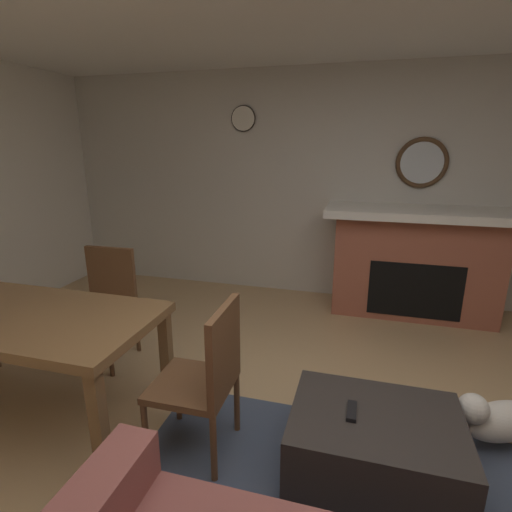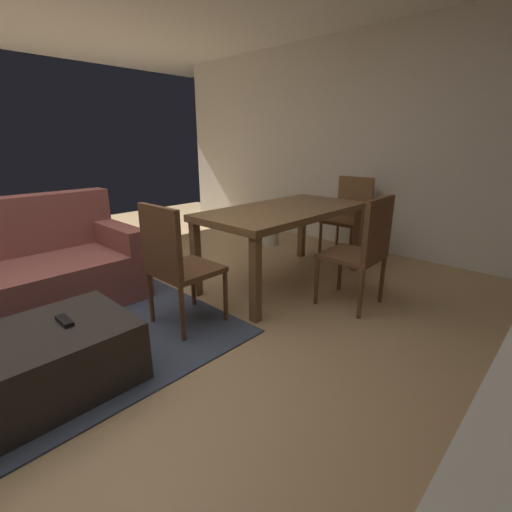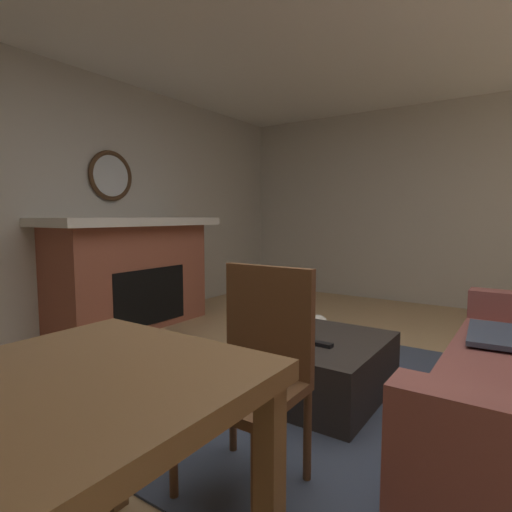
{
  "view_description": "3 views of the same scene",
  "coord_description": "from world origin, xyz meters",
  "px_view_note": "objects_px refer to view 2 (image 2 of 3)",
  "views": [
    {
      "loc": [
        -0.11,
        1.61,
        1.75
      ],
      "look_at": [
        0.58,
        -0.89,
        1.01
      ],
      "focal_mm": 27.51,
      "sensor_mm": 36.0,
      "label": 1
    },
    {
      "loc": [
        -0.69,
        -2.24,
        1.34
      ],
      "look_at": [
        0.58,
        -1.04,
        0.77
      ],
      "focal_mm": 25.01,
      "sensor_mm": 36.0,
      "label": 2
    },
    {
      "loc": [
        2.06,
        0.79,
        1.15
      ],
      "look_at": [
        0.04,
        -0.59,
        0.91
      ],
      "focal_mm": 28.64,
      "sensor_mm": 36.0,
      "label": 3
    }
  ],
  "objects_px": {
    "dining_chair_south": "(363,247)",
    "potted_plant": "(270,225)",
    "ottoman_coffee_table": "(46,362)",
    "dining_chair_west": "(175,261)",
    "dining_table": "(285,216)",
    "dining_chair_east": "(349,212)",
    "tv_remote": "(64,321)"
  },
  "relations": [
    {
      "from": "dining_chair_west",
      "to": "potted_plant",
      "type": "distance_m",
      "value": 2.37
    },
    {
      "from": "tv_remote",
      "to": "dining_table",
      "type": "relative_size",
      "value": 0.09
    },
    {
      "from": "ottoman_coffee_table",
      "to": "dining_table",
      "type": "height_order",
      "value": "dining_table"
    },
    {
      "from": "dining_table",
      "to": "dining_chair_west",
      "type": "xyz_separation_m",
      "value": [
        -1.24,
        -0.0,
        -0.14
      ]
    },
    {
      "from": "ottoman_coffee_table",
      "to": "tv_remote",
      "type": "relative_size",
      "value": 5.6
    },
    {
      "from": "ottoman_coffee_table",
      "to": "dining_table",
      "type": "bearing_deg",
      "value": 2.19
    },
    {
      "from": "dining_chair_east",
      "to": "dining_table",
      "type": "bearing_deg",
      "value": -179.95
    },
    {
      "from": "potted_plant",
      "to": "dining_table",
      "type": "bearing_deg",
      "value": -133.26
    },
    {
      "from": "dining_chair_east",
      "to": "dining_chair_west",
      "type": "bearing_deg",
      "value": -179.96
    },
    {
      "from": "tv_remote",
      "to": "dining_chair_west",
      "type": "bearing_deg",
      "value": 5.66
    },
    {
      "from": "dining_chair_east",
      "to": "potted_plant",
      "type": "height_order",
      "value": "dining_chair_east"
    },
    {
      "from": "tv_remote",
      "to": "dining_chair_east",
      "type": "xyz_separation_m",
      "value": [
        3.27,
        0.07,
        0.14
      ]
    },
    {
      "from": "ottoman_coffee_table",
      "to": "dining_chair_west",
      "type": "height_order",
      "value": "dining_chair_west"
    },
    {
      "from": "tv_remote",
      "to": "dining_table",
      "type": "bearing_deg",
      "value": 2.55
    },
    {
      "from": "ottoman_coffee_table",
      "to": "dining_table",
      "type": "distance_m",
      "value": 2.22
    },
    {
      "from": "dining_chair_west",
      "to": "dining_chair_south",
      "type": "bearing_deg",
      "value": -33.21
    },
    {
      "from": "tv_remote",
      "to": "dining_table",
      "type": "distance_m",
      "value": 2.06
    },
    {
      "from": "tv_remote",
      "to": "dining_chair_west",
      "type": "relative_size",
      "value": 0.17
    },
    {
      "from": "dining_chair_south",
      "to": "ottoman_coffee_table",
      "type": "bearing_deg",
      "value": 161.37
    },
    {
      "from": "ottoman_coffee_table",
      "to": "dining_chair_south",
      "type": "relative_size",
      "value": 0.96
    },
    {
      "from": "tv_remote",
      "to": "dining_chair_east",
      "type": "relative_size",
      "value": 0.17
    },
    {
      "from": "ottoman_coffee_table",
      "to": "dining_chair_west",
      "type": "bearing_deg",
      "value": 5.05
    },
    {
      "from": "tv_remote",
      "to": "dining_chair_west",
      "type": "xyz_separation_m",
      "value": [
        0.8,
        0.07,
        0.14
      ]
    },
    {
      "from": "tv_remote",
      "to": "dining_chair_south",
      "type": "bearing_deg",
      "value": -19.47
    },
    {
      "from": "dining_table",
      "to": "dining_chair_east",
      "type": "distance_m",
      "value": 1.25
    },
    {
      "from": "ottoman_coffee_table",
      "to": "potted_plant",
      "type": "xyz_separation_m",
      "value": [
        3.07,
        1.05,
        0.08
      ]
    },
    {
      "from": "dining_chair_south",
      "to": "dining_chair_east",
      "type": "bearing_deg",
      "value": 33.37
    },
    {
      "from": "ottoman_coffee_table",
      "to": "dining_chair_east",
      "type": "distance_m",
      "value": 3.42
    },
    {
      "from": "dining_chair_south",
      "to": "dining_chair_east",
      "type": "relative_size",
      "value": 1.0
    },
    {
      "from": "dining_chair_south",
      "to": "dining_chair_east",
      "type": "height_order",
      "value": "same"
    },
    {
      "from": "dining_table",
      "to": "dining_chair_west",
      "type": "height_order",
      "value": "dining_chair_west"
    },
    {
      "from": "dining_chair_south",
      "to": "potted_plant",
      "type": "distance_m",
      "value": 2.01
    }
  ]
}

